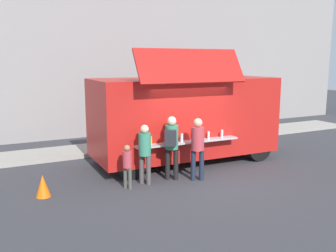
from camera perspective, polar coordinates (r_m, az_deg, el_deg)
ground_plane at (r=10.45m, az=5.61°, el=-8.27°), size 60.00×60.00×0.00m
curb_strip at (r=13.44m, az=-18.32°, el=-4.24°), size 28.00×1.60×0.15m
building_behind at (r=17.11m, az=-17.87°, el=13.90°), size 32.00×2.40×9.13m
food_truck_main at (r=11.99m, az=2.60°, el=1.52°), size 5.92×3.05×3.60m
traffic_cone_orange at (r=9.59m, az=-18.71°, el=-8.72°), size 0.36×0.36×0.55m
trash_bin at (r=16.46m, az=11.67°, el=-0.03°), size 0.60×0.60×0.90m
customer_front_ordering at (r=10.14m, az=4.60°, el=-2.72°), size 0.35×0.35×1.74m
customer_mid_with_backpack at (r=10.12m, az=0.55°, el=-2.41°), size 0.52×0.57×1.78m
customer_rear_waiting at (r=9.83m, az=-3.60°, el=-3.55°), size 0.33×0.33×1.62m
child_near_queue at (r=9.59m, az=-6.29°, el=-5.64°), size 0.24×0.24×1.16m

